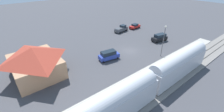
{
  "coord_description": "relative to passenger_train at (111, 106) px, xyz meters",
  "views": [
    {
      "loc": [
        -25.12,
        26.42,
        18.2
      ],
      "look_at": [
        -0.89,
        6.58,
        1.0
      ],
      "focal_mm": 24.3,
      "sensor_mm": 36.0,
      "label": 1
    }
  ],
  "objects": [
    {
      "name": "suv_black",
      "position": [
        12.78,
        -29.26,
        -1.71
      ],
      "size": [
        2.73,
        5.15,
        2.22
      ],
      "color": "black",
      "rests_on": "ground"
    },
    {
      "name": "suv_blue",
      "position": [
        13.72,
        -10.48,
        -1.71
      ],
      "size": [
        2.74,
        5.16,
        2.22
      ],
      "color": "#283D9E",
      "rests_on": "ground"
    },
    {
      "name": "ground_plane",
      "position": [
        14.0,
        -17.55,
        -2.86
      ],
      "size": [
        200.0,
        200.0,
        0.0
      ],
      "primitive_type": "plane",
      "color": "#424247"
    },
    {
      "name": "pickup_charcoal",
      "position": [
        26.41,
        -26.09,
        -1.83
      ],
      "size": [
        2.86,
        5.66,
        2.14
      ],
      "color": "#47494F",
      "rests_on": "ground"
    },
    {
      "name": "passenger_train",
      "position": [
        0.0,
        0.0,
        0.0
      ],
      "size": [
        2.93,
        50.35,
        4.98
      ],
      "color": "silver",
      "rests_on": "railway_track"
    },
    {
      "name": "railway_track",
      "position": [
        -0.0,
        -17.55,
        -2.76
      ],
      "size": [
        4.8,
        70.0,
        0.3
      ],
      "color": "slate",
      "rests_on": "ground"
    },
    {
      "name": "pedestrian_on_platform",
      "position": [
        3.47,
        -26.82,
        -1.58
      ],
      "size": [
        0.36,
        0.36,
        1.71
      ],
      "color": "brown",
      "rests_on": "platform"
    },
    {
      "name": "sedan_red",
      "position": [
        25.76,
        -32.27,
        -1.98
      ],
      "size": [
        2.09,
        4.6,
        1.74
      ],
      "color": "red",
      "rests_on": "ground"
    },
    {
      "name": "station_building",
      "position": [
        18.0,
        4.45,
        0.29
      ],
      "size": [
        11.16,
        9.15,
        6.06
      ],
      "color": "tan",
      "rests_on": "ground"
    },
    {
      "name": "platform",
      "position": [
        4.0,
        -17.55,
        -2.71
      ],
      "size": [
        3.2,
        46.0,
        0.3
      ],
      "color": "#A8A399",
      "rests_on": "ground"
    },
    {
      "name": "light_pole_near_platform",
      "position": [
        6.8,
        -21.47,
        2.04
      ],
      "size": [
        0.44,
        0.44,
        7.78
      ],
      "color": "#515156",
      "rests_on": "ground"
    }
  ]
}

